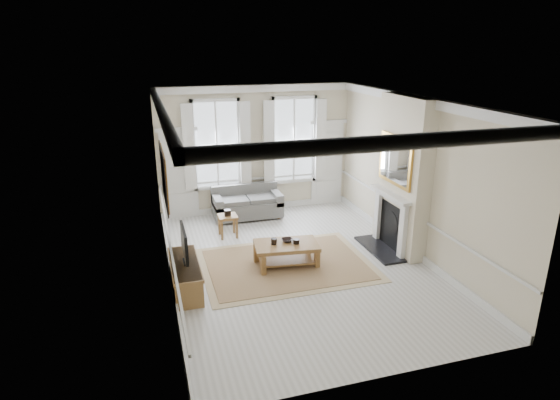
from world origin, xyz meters
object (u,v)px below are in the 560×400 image
object	(u,v)px
side_table	(228,220)
tv_stand	(185,276)
sofa	(247,204)
coffee_table	(286,247)

from	to	relation	value
side_table	tv_stand	xyz separation A→B (m)	(-1.23, -2.27, -0.15)
sofa	coffee_table	world-z (taller)	sofa
coffee_table	tv_stand	xyz separation A→B (m)	(-2.11, -0.41, -0.13)
sofa	tv_stand	size ratio (longest dim) A/B	1.16
sofa	coffee_table	distance (m)	3.03
side_table	coffee_table	bearing A→B (deg)	-64.69
side_table	coffee_table	world-z (taller)	side_table
side_table	tv_stand	world-z (taller)	tv_stand
sofa	side_table	xyz separation A→B (m)	(-0.72, -1.17, 0.07)
coffee_table	tv_stand	size ratio (longest dim) A/B	0.91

